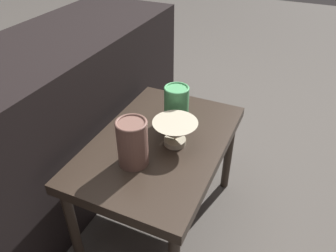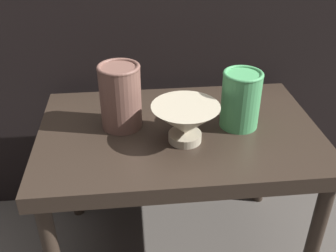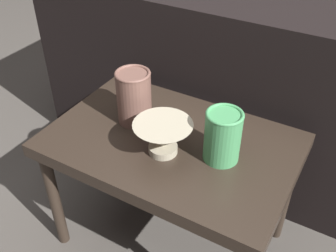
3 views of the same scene
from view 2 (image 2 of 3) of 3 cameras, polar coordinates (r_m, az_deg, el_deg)
ground_plane at (r=1.26m, az=1.30°, el=-17.29°), size 8.00×8.00×0.00m
table at (r=1.01m, az=1.56°, el=-2.74°), size 0.70×0.46×0.43m
couch_backdrop at (r=1.48m, az=-1.08°, el=7.57°), size 1.52×0.50×0.70m
bowl at (r=0.91m, az=2.52°, el=0.74°), size 0.16×0.16×0.09m
vase_textured_left at (r=0.96m, az=-6.92°, el=4.39°), size 0.10×0.10×0.16m
vase_colorful_right at (r=0.97m, az=10.56°, el=3.83°), size 0.10×0.10×0.14m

